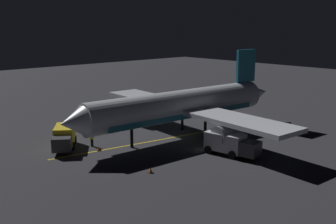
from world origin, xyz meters
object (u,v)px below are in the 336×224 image
object	(u,v)px
traffic_cone_near_left	(151,170)
traffic_cone_near_right	(99,148)
airliner	(183,106)
catering_truck	(230,144)
baggage_truck	(64,138)
ground_crew_worker	(92,139)

from	to	relation	value
traffic_cone_near_left	traffic_cone_near_right	distance (m)	9.22
airliner	catering_truck	xyz separation A→B (m)	(-8.83, 1.55, -2.63)
catering_truck	traffic_cone_near_right	distance (m)	14.64
airliner	baggage_truck	xyz separation A→B (m)	(5.45, 13.67, -2.60)
baggage_truck	traffic_cone_near_left	size ratio (longest dim) A/B	10.50
airliner	baggage_truck	size ratio (longest dim) A/B	5.69
catering_truck	traffic_cone_near_left	bearing A→B (deg)	79.92
catering_truck	ground_crew_worker	size ratio (longest dim) A/B	3.61
traffic_cone_near_left	ground_crew_worker	bearing A→B (deg)	-2.05
baggage_truck	ground_crew_worker	distance (m)	3.13
baggage_truck	airliner	bearing A→B (deg)	-111.72
traffic_cone_near_left	airliner	bearing A→B (deg)	-57.93
baggage_truck	traffic_cone_near_left	world-z (taller)	baggage_truck
traffic_cone_near_left	traffic_cone_near_right	world-z (taller)	same
airliner	baggage_truck	bearing A→B (deg)	68.28
catering_truck	traffic_cone_near_left	size ratio (longest dim) A/B	11.42
airliner	catering_truck	bearing A→B (deg)	170.02
catering_truck	traffic_cone_near_right	world-z (taller)	catering_truck
traffic_cone_near_right	traffic_cone_near_left	bearing A→B (deg)	179.42
catering_truck	traffic_cone_near_right	size ratio (longest dim) A/B	11.42
ground_crew_worker	traffic_cone_near_right	world-z (taller)	ground_crew_worker
airliner	baggage_truck	world-z (taller)	airliner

